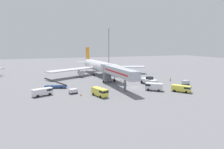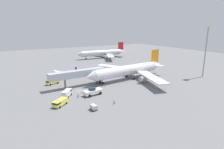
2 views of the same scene
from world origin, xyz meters
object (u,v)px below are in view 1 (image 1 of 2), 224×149
(baggage_cart_near_left, at_px, (186,82))
(safety_cone_bravo, at_px, (81,94))
(airplane_at_gate, at_px, (100,66))
(pushback_tug, at_px, (149,81))
(ground_crew_worker_foreground, at_px, (170,79))
(apron_light_mast, at_px, (109,39))
(service_van_far_right, at_px, (100,92))
(safety_cone_alpha, at_px, (121,80))
(service_van_mid_center, at_px, (43,91))
(service_van_rear_right, at_px, (153,86))
(belt_loader_truck, at_px, (56,86))
(jet_bridge, at_px, (116,72))
(service_van_mid_left, at_px, (182,88))
(ground_crew_worker_midground, at_px, (157,85))
(baggage_cart_near_center, at_px, (73,91))

(baggage_cart_near_left, distance_m, safety_cone_bravo, 36.68)
(airplane_at_gate, relative_size, pushback_tug, 6.39)
(ground_crew_worker_foreground, xyz_separation_m, apron_light_mast, (-6.24, 53.88, 16.20))
(service_van_far_right, height_order, ground_crew_worker_foreground, service_van_far_right)
(safety_cone_alpha, relative_size, apron_light_mast, 0.03)
(service_van_mid_center, distance_m, service_van_rear_right, 31.98)
(service_van_rear_right, xyz_separation_m, ground_crew_worker_foreground, (14.09, 10.68, -0.37))
(belt_loader_truck, xyz_separation_m, service_van_mid_center, (-3.87, -8.33, 0.38))
(baggage_cart_near_left, xyz_separation_m, safety_cone_alpha, (-18.34, 14.02, -0.50))
(jet_bridge, height_order, pushback_tug, jet_bridge)
(ground_crew_worker_foreground, bearing_deg, baggage_cart_near_left, -84.41)
(service_van_mid_center, xyz_separation_m, service_van_mid_left, (38.38, -9.50, -0.04))
(service_van_rear_right, relative_size, ground_crew_worker_midground, 2.97)
(pushback_tug, bearing_deg, service_van_rear_right, -111.95)
(pushback_tug, distance_m, ground_crew_worker_foreground, 10.99)
(service_van_far_right, relative_size, service_van_mid_left, 1.08)
(airplane_at_gate, height_order, jet_bridge, airplane_at_gate)
(airplane_at_gate, distance_m, safety_cone_alpha, 15.87)
(safety_cone_bravo, bearing_deg, ground_crew_worker_foreground, 14.28)
(service_van_mid_left, xyz_separation_m, baggage_cart_near_center, (-30.31, 8.93, -0.36))
(service_van_rear_right, xyz_separation_m, baggage_cart_near_center, (-23.50, 4.52, -0.53))
(service_van_far_right, relative_size, apron_light_mast, 0.24)
(airplane_at_gate, xyz_separation_m, service_van_far_right, (-9.54, -32.90, -2.97))
(baggage_cart_near_left, height_order, safety_cone_bravo, baggage_cart_near_left)
(belt_loader_truck, height_order, safety_cone_alpha, belt_loader_truck)
(jet_bridge, height_order, belt_loader_truck, jet_bridge)
(jet_bridge, xyz_separation_m, service_van_far_right, (-8.28, -9.31, -3.82))
(safety_cone_alpha, bearing_deg, pushback_tug, -52.26)
(safety_cone_alpha, bearing_deg, ground_crew_worker_foreground, -20.36)
(pushback_tug, bearing_deg, ground_crew_worker_foreground, 12.32)
(pushback_tug, distance_m, ground_crew_worker_midground, 5.49)
(baggage_cart_near_left, distance_m, safety_cone_alpha, 23.09)
(airplane_at_gate, height_order, service_van_rear_right, airplane_at_gate)
(belt_loader_truck, bearing_deg, ground_crew_worker_midground, -18.91)
(service_van_rear_right, distance_m, safety_cone_bravo, 21.89)
(service_van_far_right, height_order, baggage_cart_near_left, service_van_far_right)
(belt_loader_truck, distance_m, safety_cone_bravo, 13.26)
(service_van_mid_center, distance_m, service_van_mid_left, 39.54)
(baggage_cart_near_left, bearing_deg, service_van_mid_center, 177.67)
(baggage_cart_near_left, bearing_deg, service_van_far_right, -172.81)
(pushback_tug, relative_size, safety_cone_bravo, 10.91)
(service_van_rear_right, height_order, baggage_cart_near_center, service_van_rear_right)
(airplane_at_gate, height_order, baggage_cart_near_center, airplane_at_gate)
(service_van_mid_left, bearing_deg, apron_light_mast, 89.13)
(service_van_rear_right, bearing_deg, belt_loader_truck, 154.16)
(ground_crew_worker_midground, bearing_deg, pushback_tug, 87.50)
(safety_cone_alpha, height_order, apron_light_mast, apron_light_mast)
(service_van_rear_right, relative_size, baggage_cart_near_center, 2.00)
(baggage_cart_near_center, bearing_deg, ground_crew_worker_foreground, 9.31)
(service_van_far_right, height_order, baggage_cart_near_center, service_van_far_right)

